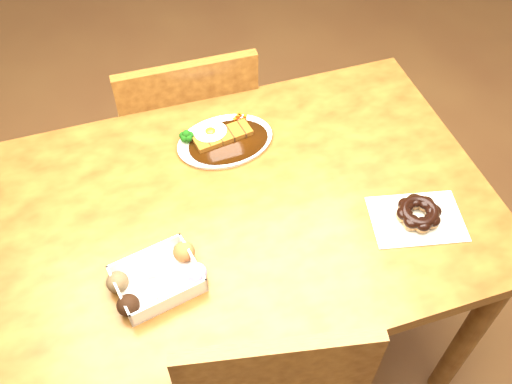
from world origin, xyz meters
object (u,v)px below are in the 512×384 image
object	(u,v)px
chair_far	(188,137)
donut_box	(157,278)
pon_de_ring	(418,214)
table	(245,229)
katsu_curry_plate	(223,139)

from	to	relation	value
chair_far	donut_box	world-z (taller)	chair_far
chair_far	pon_de_ring	distance (m)	0.86
table	katsu_curry_plate	bearing A→B (deg)	87.37
donut_box	table	bearing A→B (deg)	32.05
pon_de_ring	chair_far	bearing A→B (deg)	120.14
table	chair_far	size ratio (longest dim) A/B	1.38
donut_box	chair_far	bearing A→B (deg)	73.14
table	chair_far	distance (m)	0.56
chair_far	katsu_curry_plate	bearing A→B (deg)	98.78
table	donut_box	bearing A→B (deg)	-147.95
chair_far	donut_box	size ratio (longest dim) A/B	4.10
table	chair_far	xyz separation A→B (m)	(-0.03, 0.53, -0.17)
table	pon_de_ring	distance (m)	0.43
chair_far	pon_de_ring	xyz separation A→B (m)	(0.41, -0.70, 0.29)
table	donut_box	xyz separation A→B (m)	(-0.24, -0.15, 0.12)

